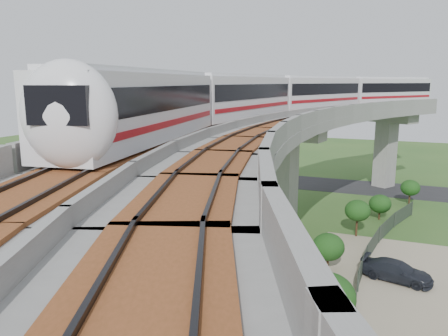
# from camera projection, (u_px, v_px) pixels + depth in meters

# --- Properties ---
(ground) EXTENTS (160.00, 160.00, 0.00)m
(ground) POSITION_uv_depth(u_px,v_px,m) (235.00, 272.00, 31.38)
(ground) COLOR #2B5321
(ground) RESTS_ON ground
(asphalt_road) EXTENTS (60.00, 8.00, 0.03)m
(asphalt_road) POSITION_uv_depth(u_px,v_px,m) (311.00, 183.00, 58.78)
(asphalt_road) COLOR #232326
(asphalt_road) RESTS_ON ground
(viaduct) EXTENTS (19.58, 73.98, 11.40)m
(viaduct) POSITION_uv_depth(u_px,v_px,m) (291.00, 151.00, 28.24)
(viaduct) COLOR #99968E
(viaduct) RESTS_ON ground
(metro_train) EXTENTS (18.38, 59.80, 3.64)m
(metro_train) POSITION_uv_depth(u_px,v_px,m) (302.00, 94.00, 40.23)
(metro_train) COLOR silver
(metro_train) RESTS_ON ground
(fence) EXTENTS (3.87, 38.73, 1.50)m
(fence) POSITION_uv_depth(u_px,v_px,m) (379.00, 285.00, 27.75)
(fence) COLOR #2D382D
(fence) RESTS_ON ground
(tree_0) EXTENTS (2.05, 2.05, 2.84)m
(tree_0) POSITION_uv_depth(u_px,v_px,m) (410.00, 188.00, 48.06)
(tree_0) COLOR #382314
(tree_0) RESTS_ON ground
(tree_1) EXTENTS (2.14, 2.14, 2.52)m
(tree_1) POSITION_uv_depth(u_px,v_px,m) (380.00, 204.00, 43.06)
(tree_1) COLOR #382314
(tree_1) RESTS_ON ground
(tree_2) EXTENTS (2.20, 2.20, 3.33)m
(tree_2) POSITION_uv_depth(u_px,v_px,m) (358.00, 211.00, 38.11)
(tree_2) COLOR #382314
(tree_2) RESTS_ON ground
(tree_3) EXTENTS (2.29, 2.29, 2.83)m
(tree_3) POSITION_uv_depth(u_px,v_px,m) (328.00, 247.00, 31.21)
(tree_3) COLOR #382314
(tree_3) RESTS_ON ground
(tree_4) EXTENTS (3.05, 3.05, 3.19)m
(tree_4) POSITION_uv_depth(u_px,v_px,m) (328.00, 297.00, 23.90)
(tree_4) COLOR #382314
(tree_4) RESTS_ON ground
(car_dark) EXTENTS (4.98, 2.93, 1.35)m
(car_dark) POSITION_uv_depth(u_px,v_px,m) (397.00, 271.00, 29.90)
(car_dark) COLOR black
(car_dark) RESTS_ON dirt_lot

